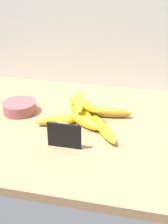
{
  "coord_description": "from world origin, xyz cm",
  "views": [
    {
      "loc": [
        26.96,
        -95.31,
        58.68
      ],
      "look_at": [
        4.86,
        0.49,
        8.0
      ],
      "focal_mm": 49.61,
      "sensor_mm": 36.0,
      "label": 1
    }
  ],
  "objects_px": {
    "chalkboard_sign": "(64,137)",
    "banana_7": "(84,105)",
    "banana_2": "(84,121)",
    "banana_8": "(79,101)",
    "banana_0": "(105,112)",
    "banana_3": "(103,129)",
    "banana_5": "(66,128)",
    "banana_6": "(59,120)",
    "fruit_bowl": "(20,107)",
    "banana_4": "(72,118)",
    "banana_1": "(81,112)"
  },
  "relations": [
    {
      "from": "fruit_bowl",
      "to": "banana_5",
      "type": "xyz_separation_m",
      "value": [
        0.22,
        -0.11,
        -0.0
      ]
    },
    {
      "from": "fruit_bowl",
      "to": "banana_8",
      "type": "relative_size",
      "value": 0.72
    },
    {
      "from": "banana_2",
      "to": "banana_7",
      "type": "height_order",
      "value": "banana_7"
    },
    {
      "from": "banana_0",
      "to": "banana_3",
      "type": "relative_size",
      "value": 1.01
    },
    {
      "from": "fruit_bowl",
      "to": "banana_3",
      "type": "bearing_deg",
      "value": -13.81
    },
    {
      "from": "chalkboard_sign",
      "to": "fruit_bowl",
      "type": "relative_size",
      "value": 0.84
    },
    {
      "from": "banana_1",
      "to": "banana_5",
      "type": "xyz_separation_m",
      "value": [
        -0.02,
        -0.13,
        -0.0
      ]
    },
    {
      "from": "chalkboard_sign",
      "to": "banana_6",
      "type": "bearing_deg",
      "value": 113.7
    },
    {
      "from": "banana_2",
      "to": "banana_3",
      "type": "distance_m",
      "value": 0.09
    },
    {
      "from": "fruit_bowl",
      "to": "banana_7",
      "type": "height_order",
      "value": "banana_7"
    },
    {
      "from": "banana_1",
      "to": "banana_7",
      "type": "bearing_deg",
      "value": -26.82
    },
    {
      "from": "banana_0",
      "to": "banana_2",
      "type": "relative_size",
      "value": 1.28
    },
    {
      "from": "banana_1",
      "to": "fruit_bowl",
      "type": "bearing_deg",
      "value": -175.65
    },
    {
      "from": "banana_0",
      "to": "banana_1",
      "type": "distance_m",
      "value": 0.09
    },
    {
      "from": "banana_0",
      "to": "banana_1",
      "type": "bearing_deg",
      "value": -167.81
    },
    {
      "from": "fruit_bowl",
      "to": "banana_5",
      "type": "relative_size",
      "value": 0.64
    },
    {
      "from": "banana_0",
      "to": "banana_3",
      "type": "bearing_deg",
      "value": -83.85
    },
    {
      "from": "chalkboard_sign",
      "to": "banana_7",
      "type": "bearing_deg",
      "value": 85.81
    },
    {
      "from": "chalkboard_sign",
      "to": "banana_8",
      "type": "relative_size",
      "value": 0.61
    },
    {
      "from": "banana_1",
      "to": "banana_6",
      "type": "relative_size",
      "value": 1.07
    },
    {
      "from": "fruit_bowl",
      "to": "banana_4",
      "type": "height_order",
      "value": "fruit_bowl"
    },
    {
      "from": "banana_6",
      "to": "banana_0",
      "type": "bearing_deg",
      "value": 32.23
    },
    {
      "from": "chalkboard_sign",
      "to": "banana_0",
      "type": "height_order",
      "value": "chalkboard_sign"
    },
    {
      "from": "fruit_bowl",
      "to": "banana_1",
      "type": "xyz_separation_m",
      "value": [
        0.24,
        0.02,
        -0.0
      ]
    },
    {
      "from": "banana_2",
      "to": "banana_7",
      "type": "distance_m",
      "value": 0.07
    },
    {
      "from": "banana_7",
      "to": "banana_5",
      "type": "bearing_deg",
      "value": -105.31
    },
    {
      "from": "banana_2",
      "to": "banana_8",
      "type": "relative_size",
      "value": 0.86
    },
    {
      "from": "banana_1",
      "to": "banana_3",
      "type": "height_order",
      "value": "banana_1"
    },
    {
      "from": "banana_3",
      "to": "banana_5",
      "type": "distance_m",
      "value": 0.13
    },
    {
      "from": "chalkboard_sign",
      "to": "banana_3",
      "type": "distance_m",
      "value": 0.16
    },
    {
      "from": "banana_8",
      "to": "banana_2",
      "type": "bearing_deg",
      "value": -66.1
    },
    {
      "from": "banana_1",
      "to": "banana_6",
      "type": "xyz_separation_m",
      "value": [
        -0.06,
        -0.08,
        -0.0
      ]
    },
    {
      "from": "banana_0",
      "to": "banana_2",
      "type": "distance_m",
      "value": 0.11
    },
    {
      "from": "banana_0",
      "to": "banana_5",
      "type": "relative_size",
      "value": 0.96
    },
    {
      "from": "banana_5",
      "to": "banana_7",
      "type": "height_order",
      "value": "banana_7"
    },
    {
      "from": "banana_0",
      "to": "banana_3",
      "type": "xyz_separation_m",
      "value": [
        0.01,
        -0.12,
        0.0
      ]
    },
    {
      "from": "banana_3",
      "to": "banana_4",
      "type": "xyz_separation_m",
      "value": [
        -0.13,
        0.05,
        -0.0
      ]
    },
    {
      "from": "banana_2",
      "to": "banana_7",
      "type": "bearing_deg",
      "value": 101.93
    },
    {
      "from": "banana_4",
      "to": "banana_5",
      "type": "distance_m",
      "value": 0.08
    },
    {
      "from": "banana_2",
      "to": "banana_8",
      "type": "height_order",
      "value": "banana_8"
    },
    {
      "from": "banana_4",
      "to": "banana_1",
      "type": "bearing_deg",
      "value": 66.52
    },
    {
      "from": "fruit_bowl",
      "to": "banana_0",
      "type": "height_order",
      "value": "fruit_bowl"
    },
    {
      "from": "banana_5",
      "to": "banana_6",
      "type": "height_order",
      "value": "same"
    },
    {
      "from": "banana_3",
      "to": "banana_2",
      "type": "bearing_deg",
      "value": 155.97
    },
    {
      "from": "fruit_bowl",
      "to": "banana_2",
      "type": "height_order",
      "value": "fruit_bowl"
    },
    {
      "from": "chalkboard_sign",
      "to": "banana_2",
      "type": "relative_size",
      "value": 0.71
    },
    {
      "from": "fruit_bowl",
      "to": "banana_1",
      "type": "distance_m",
      "value": 0.24
    },
    {
      "from": "banana_0",
      "to": "banana_8",
      "type": "height_order",
      "value": "banana_8"
    },
    {
      "from": "banana_7",
      "to": "banana_8",
      "type": "distance_m",
      "value": 0.03
    },
    {
      "from": "banana_4",
      "to": "banana_7",
      "type": "xyz_separation_m",
      "value": [
        0.04,
        0.05,
        0.04
      ]
    }
  ]
}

